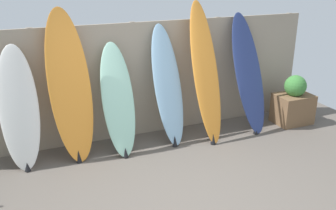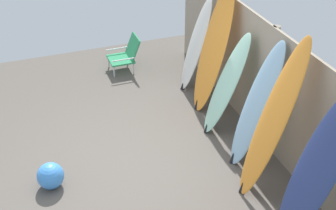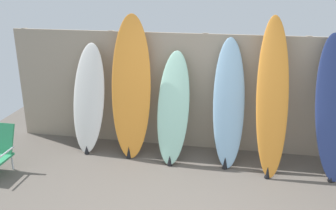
{
  "view_description": "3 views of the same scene",
  "coord_description": "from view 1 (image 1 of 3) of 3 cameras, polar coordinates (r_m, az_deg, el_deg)",
  "views": [
    {
      "loc": [
        -1.65,
        -3.34,
        2.59
      ],
      "look_at": [
        0.14,
        0.99,
        0.83
      ],
      "focal_mm": 40.0,
      "sensor_mm": 36.0,
      "label": 1
    },
    {
      "loc": [
        4.85,
        -1.25,
        4.26
      ],
      "look_at": [
        -0.05,
        0.54,
        0.87
      ],
      "focal_mm": 50.0,
      "sensor_mm": 36.0,
      "label": 2
    },
    {
      "loc": [
        0.47,
        -3.44,
        2.62
      ],
      "look_at": [
        -0.35,
        0.92,
        1.06
      ],
      "focal_mm": 40.0,
      "sensor_mm": 36.0,
      "label": 3
    }
  ],
  "objects": [
    {
      "name": "fence_back",
      "position": [
        5.84,
        -5.1,
        3.68
      ],
      "size": [
        6.08,
        0.11,
        1.8
      ],
      "color": "gray",
      "rests_on": "ground"
    },
    {
      "name": "surfboard_seafoam_2",
      "position": [
        5.38,
        -7.62,
        0.7
      ],
      "size": [
        0.47,
        0.68,
        1.58
      ],
      "color": "#9ED6BC",
      "rests_on": "ground"
    },
    {
      "name": "surfboard_orange_4",
      "position": [
        5.71,
        5.77,
        4.76
      ],
      "size": [
        0.5,
        0.79,
        2.11
      ],
      "color": "orange",
      "rests_on": "ground"
    },
    {
      "name": "surfboard_skyblue_3",
      "position": [
        5.63,
        -0.04,
        2.88
      ],
      "size": [
        0.51,
        0.71,
        1.79
      ],
      "color": "#8CB7D6",
      "rests_on": "ground"
    },
    {
      "name": "surfboard_orange_1",
      "position": [
        5.25,
        -14.71,
        2.56
      ],
      "size": [
        0.65,
        0.64,
        2.08
      ],
      "color": "orange",
      "rests_on": "ground"
    },
    {
      "name": "surfboard_white_0",
      "position": [
        5.29,
        -21.76,
        -0.57
      ],
      "size": [
        0.53,
        0.56,
        1.65
      ],
      "color": "white",
      "rests_on": "ground"
    },
    {
      "name": "planter_box",
      "position": [
        6.79,
        18.55,
        0.3
      ],
      "size": [
        0.62,
        0.46,
        0.85
      ],
      "color": "brown",
      "rests_on": "ground"
    },
    {
      "name": "ground",
      "position": [
        4.54,
        3.22,
        -14.29
      ],
      "size": [
        7.68,
        7.68,
        0.0
      ],
      "primitive_type": "plane",
      "color": "#5B544C"
    },
    {
      "name": "surfboard_navy_5",
      "position": [
        6.22,
        12.16,
        4.65
      ],
      "size": [
        0.61,
        0.83,
        1.89
      ],
      "color": "navy",
      "rests_on": "ground"
    }
  ]
}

